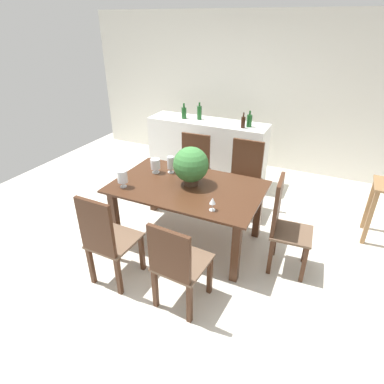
% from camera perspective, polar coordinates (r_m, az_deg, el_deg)
% --- Properties ---
extents(ground_plane, '(7.04, 7.04, 0.00)m').
position_cam_1_polar(ground_plane, '(4.18, 0.05, -7.31)').
color(ground_plane, silver).
extents(back_wall, '(6.40, 0.10, 2.60)m').
position_cam_1_polar(back_wall, '(5.96, 11.20, 16.93)').
color(back_wall, silver).
rests_on(back_wall, ground).
extents(dining_table, '(1.72, 1.08, 0.75)m').
position_cam_1_polar(dining_table, '(3.74, -0.82, -0.58)').
color(dining_table, '#422616').
rests_on(dining_table, ground).
extents(chair_far_left, '(0.50, 0.48, 0.99)m').
position_cam_1_polar(chair_far_left, '(4.74, 0.21, 4.94)').
color(chair_far_left, '#422616').
rests_on(chair_far_left, ground).
extents(chair_foot_end, '(0.44, 0.44, 1.06)m').
position_cam_1_polar(chair_foot_end, '(3.49, 16.05, -5.19)').
color(chair_foot_end, '#422616').
rests_on(chair_foot_end, ground).
extents(chair_near_left, '(0.44, 0.48, 1.04)m').
position_cam_1_polar(chair_near_left, '(3.25, -15.07, -7.99)').
color(chair_near_left, '#422616').
rests_on(chair_near_left, ground).
extents(chair_far_right, '(0.47, 0.45, 1.01)m').
position_cam_1_polar(chair_far_right, '(4.49, 9.30, 3.31)').
color(chair_far_right, '#422616').
rests_on(chair_far_right, ground).
extents(chair_near_right, '(0.48, 0.51, 0.96)m').
position_cam_1_polar(chair_near_right, '(2.91, -2.74, -12.56)').
color(chair_near_right, '#422616').
rests_on(chair_near_right, ground).
extents(flower_centerpiece, '(0.40, 0.40, 0.45)m').
position_cam_1_polar(flower_centerpiece, '(3.61, -0.21, 4.82)').
color(flower_centerpiece, '#4C3828').
rests_on(flower_centerpiece, dining_table).
extents(crystal_vase_left, '(0.12, 0.12, 0.21)m').
position_cam_1_polar(crystal_vase_left, '(3.68, -12.33, 2.67)').
color(crystal_vase_left, silver).
rests_on(crystal_vase_left, dining_table).
extents(crystal_vase_center_near, '(0.12, 0.12, 0.18)m').
position_cam_1_polar(crystal_vase_center_near, '(3.98, -6.55, 4.93)').
color(crystal_vase_center_near, silver).
rests_on(crystal_vase_center_near, dining_table).
extents(crystal_vase_right, '(0.08, 0.08, 0.21)m').
position_cam_1_polar(crystal_vase_right, '(3.96, -3.84, 5.10)').
color(crystal_vase_right, silver).
rests_on(crystal_vase_right, dining_table).
extents(wine_glass, '(0.06, 0.06, 0.14)m').
position_cam_1_polar(wine_glass, '(3.17, 3.69, -1.68)').
color(wine_glass, silver).
rests_on(wine_glass, dining_table).
extents(kitchen_counter, '(1.97, 0.53, 1.00)m').
position_cam_1_polar(kitchen_counter, '(5.44, 2.67, 7.52)').
color(kitchen_counter, silver).
rests_on(kitchen_counter, ground).
extents(wine_bottle_amber, '(0.07, 0.07, 0.28)m').
position_cam_1_polar(wine_bottle_amber, '(5.33, 1.33, 14.00)').
color(wine_bottle_amber, '#194C1E').
rests_on(wine_bottle_amber, kitchen_counter).
extents(wine_bottle_dark, '(0.08, 0.08, 0.25)m').
position_cam_1_polar(wine_bottle_dark, '(5.39, -1.44, 13.97)').
color(wine_bottle_dark, '#194C1E').
rests_on(wine_bottle_dark, kitchen_counter).
extents(wine_bottle_clear, '(0.08, 0.08, 0.24)m').
position_cam_1_polar(wine_bottle_clear, '(5.03, 10.19, 12.45)').
color(wine_bottle_clear, '#194C1E').
rests_on(wine_bottle_clear, kitchen_counter).
extents(wine_bottle_green, '(0.06, 0.06, 0.23)m').
position_cam_1_polar(wine_bottle_green, '(4.96, 9.11, 12.22)').
color(wine_bottle_green, black).
rests_on(wine_bottle_green, kitchen_counter).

